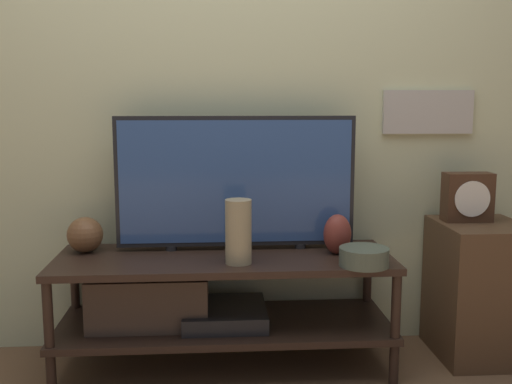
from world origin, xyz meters
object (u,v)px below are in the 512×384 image
(television, at_px, (236,182))
(candle_jar, at_px, (248,231))
(vase_tall_ceramic, at_px, (238,232))
(vase_wide_bowl, at_px, (364,257))
(mantel_clock, at_px, (468,197))
(vase_round_glass, at_px, (85,235))
(vase_urn_stoneware, at_px, (337,234))

(television, height_order, candle_jar, television)
(candle_jar, bearing_deg, vase_tall_ceramic, -100.25)
(television, bearing_deg, vase_wide_bowl, -31.30)
(vase_wide_bowl, bearing_deg, mantel_clock, 28.02)
(candle_jar, xyz_separation_m, mantel_clock, (0.99, -0.12, 0.17))
(television, height_order, vase_round_glass, television)
(television, xyz_separation_m, mantel_clock, (1.05, -0.02, -0.08))
(vase_round_glass, xyz_separation_m, mantel_clock, (1.72, -0.01, 0.15))
(vase_tall_ceramic, distance_m, candle_jar, 0.35)
(vase_round_glass, relative_size, vase_tall_ceramic, 0.59)
(vase_urn_stoneware, distance_m, vase_tall_ceramic, 0.46)
(television, distance_m, vase_urn_stoneware, 0.50)
(vase_urn_stoneware, bearing_deg, mantel_clock, 8.84)
(vase_wide_bowl, bearing_deg, vase_urn_stoneware, 109.62)
(television, bearing_deg, vase_tall_ceramic, -89.86)
(television, distance_m, candle_jar, 0.28)
(vase_round_glass, bearing_deg, television, 0.21)
(vase_tall_ceramic, bearing_deg, candle_jar, 79.75)
(television, xyz_separation_m, vase_tall_ceramic, (0.00, -0.24, -0.17))
(vase_urn_stoneware, relative_size, vase_round_glass, 1.12)
(candle_jar, bearing_deg, mantel_clock, -6.77)
(vase_tall_ceramic, relative_size, mantel_clock, 1.20)
(vase_urn_stoneware, distance_m, candle_jar, 0.43)
(vase_wide_bowl, height_order, mantel_clock, mantel_clock)
(vase_tall_ceramic, xyz_separation_m, vase_wide_bowl, (0.51, -0.07, -0.10))
(television, xyz_separation_m, vase_round_glass, (-0.67, -0.00, -0.23))
(vase_round_glass, height_order, vase_tall_ceramic, vase_tall_ceramic)
(mantel_clock, bearing_deg, candle_jar, 173.23)
(vase_round_glass, relative_size, mantel_clock, 0.71)
(vase_urn_stoneware, relative_size, vase_tall_ceramic, 0.66)
(television, xyz_separation_m, vase_urn_stoneware, (0.44, -0.11, -0.22))
(television, bearing_deg, mantel_clock, -0.90)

